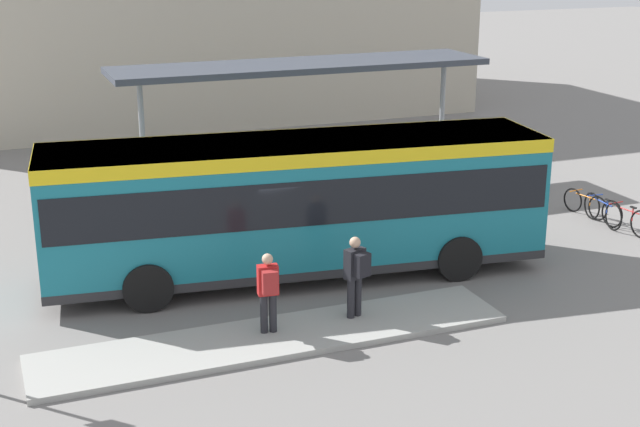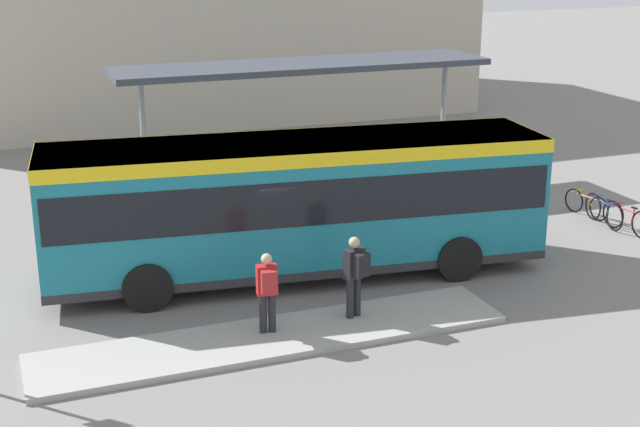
% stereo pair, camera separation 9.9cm
% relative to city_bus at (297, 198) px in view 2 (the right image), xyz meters
% --- Properties ---
extents(ground_plane, '(120.00, 120.00, 0.00)m').
position_rel_city_bus_xyz_m(ground_plane, '(-0.01, 0.00, -1.86)').
color(ground_plane, slate).
extents(curb_island, '(9.37, 1.80, 0.12)m').
position_rel_city_bus_xyz_m(curb_island, '(-1.61, -3.11, -1.80)').
color(curb_island, '#9E9E99').
rests_on(curb_island, ground_plane).
extents(city_bus, '(11.48, 3.87, 3.19)m').
position_rel_city_bus_xyz_m(city_bus, '(0.00, 0.00, 0.00)').
color(city_bus, '#197284').
rests_on(city_bus, ground_plane).
extents(pedestrian_waiting, '(0.42, 0.45, 1.63)m').
position_rel_city_bus_xyz_m(pedestrian_waiting, '(-1.68, -2.97, -0.81)').
color(pedestrian_waiting, '#232328').
rests_on(pedestrian_waiting, curb_island).
extents(pedestrian_companion, '(0.49, 0.53, 1.71)m').
position_rel_city_bus_xyz_m(pedestrian_companion, '(0.20, -2.90, -0.76)').
color(pedestrian_companion, '#232328').
rests_on(pedestrian_companion, curb_island).
extents(bicycle_red, '(0.48, 1.78, 0.77)m').
position_rel_city_bus_xyz_m(bicycle_red, '(9.14, -0.29, -1.47)').
color(bicycle_red, black).
rests_on(bicycle_red, ground_plane).
extents(bicycle_blue, '(0.48, 1.78, 0.77)m').
position_rel_city_bus_xyz_m(bicycle_blue, '(9.00, 0.52, -1.48)').
color(bicycle_blue, black).
rests_on(bicycle_blue, ground_plane).
extents(bicycle_orange, '(0.48, 1.61, 0.70)m').
position_rel_city_bus_xyz_m(bicycle_orange, '(9.05, 1.33, -1.51)').
color(bicycle_orange, black).
rests_on(bicycle_orange, ground_plane).
extents(station_shelter, '(11.20, 2.57, 3.96)m').
position_rel_city_bus_xyz_m(station_shelter, '(2.48, 6.44, 1.94)').
color(station_shelter, '#383D47').
rests_on(station_shelter, ground_plane).
extents(potted_planter_near_shelter, '(0.94, 0.94, 1.40)m').
position_rel_city_bus_xyz_m(potted_planter_near_shelter, '(4.35, 3.79, -1.13)').
color(potted_planter_near_shelter, slate).
rests_on(potted_planter_near_shelter, ground_plane).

